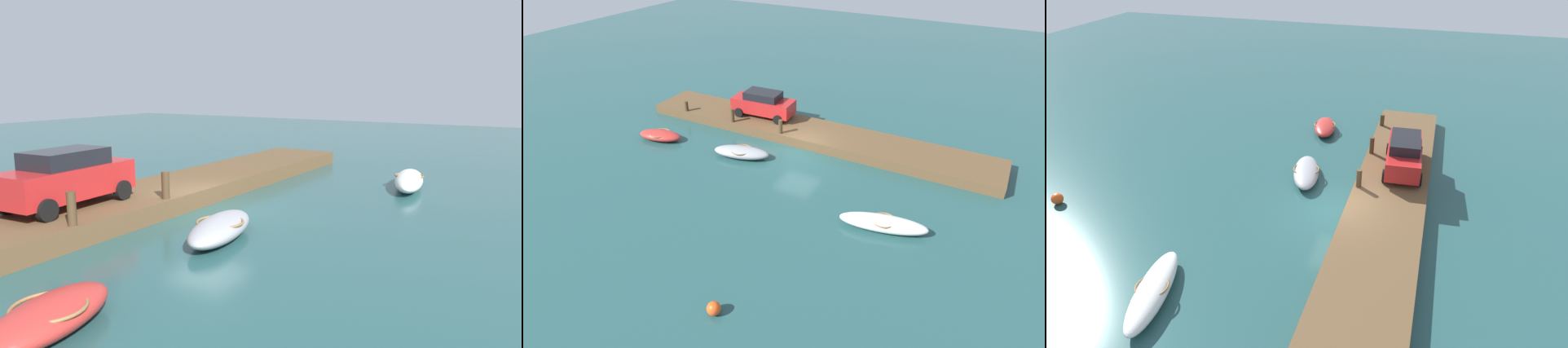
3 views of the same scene
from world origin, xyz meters
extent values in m
plane|color=#234C4C|center=(0.00, 0.00, 0.00)|extent=(84.00, 84.00, 0.00)
cube|color=brown|center=(0.00, -2.03, 0.31)|extent=(23.85, 3.48, 0.62)
ellipsoid|color=white|center=(-7.10, 5.16, 0.36)|extent=(4.29, 1.98, 0.72)
torus|color=olive|center=(-7.10, 5.16, 0.56)|extent=(1.42, 1.42, 0.07)
ellipsoid|color=#939399|center=(2.64, 2.42, 0.34)|extent=(3.65, 2.09, 0.67)
torus|color=olive|center=(2.64, 2.42, 0.52)|extent=(1.65, 1.65, 0.07)
ellipsoid|color=#B72D28|center=(8.62, 2.98, 0.32)|extent=(3.08, 1.85, 0.64)
torus|color=olive|center=(8.62, 2.98, 0.49)|extent=(1.61, 1.61, 0.07)
cylinder|color=#47331E|center=(1.54, -0.54, 1.08)|extent=(0.26, 0.26, 0.91)
cylinder|color=#47331E|center=(5.26, -0.54, 1.09)|extent=(0.25, 0.25, 0.93)
cylinder|color=#47331E|center=(9.22, -0.54, 0.97)|extent=(0.26, 0.26, 0.70)
cube|color=#B21E1E|center=(3.91, -2.38, 1.41)|extent=(4.36, 1.93, 0.94)
cube|color=black|center=(3.91, -2.38, 2.14)|extent=(2.48, 1.61, 0.51)
cylinder|color=black|center=(5.35, -1.46, 0.94)|extent=(0.65, 0.26, 0.64)
cylinder|color=black|center=(5.46, -3.11, 0.94)|extent=(0.65, 0.26, 0.64)
cylinder|color=black|center=(2.37, -1.65, 0.94)|extent=(0.65, 0.26, 0.64)
cylinder|color=black|center=(2.48, -3.31, 0.94)|extent=(0.65, 0.26, 0.64)
sphere|color=#E54C19|center=(-3.10, 13.04, 0.27)|extent=(0.55, 0.55, 0.55)
camera|label=1|loc=(13.86, 10.44, 4.38)|focal=34.78mm
camera|label=2|loc=(-10.76, 21.68, 12.99)|focal=30.03mm
camera|label=3|loc=(-16.61, -3.40, 11.72)|focal=30.52mm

